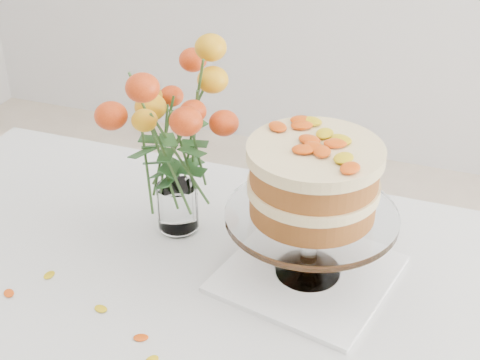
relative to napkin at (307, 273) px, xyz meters
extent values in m
cube|color=tan|center=(-0.20, -0.12, -0.03)|extent=(1.40, 0.90, 0.04)
cylinder|color=tan|center=(-0.82, 0.25, -0.41)|extent=(0.06, 0.06, 0.71)
cube|color=silver|center=(-0.20, -0.12, -0.01)|extent=(1.42, 0.92, 0.01)
cube|color=silver|center=(-0.20, 0.34, -0.11)|extent=(1.42, 0.01, 0.20)
cube|color=white|center=(0.00, 0.00, 0.00)|extent=(0.35, 0.35, 0.01)
cylinder|color=silver|center=(0.00, 0.00, 0.08)|extent=(0.03, 0.03, 0.10)
cylinder|color=silver|center=(0.00, 0.00, 0.13)|extent=(0.31, 0.31, 0.01)
cylinder|color=brown|center=(0.00, 0.00, 0.16)|extent=(0.28, 0.28, 0.04)
cylinder|color=#FFEBA4|center=(0.00, 0.00, 0.20)|extent=(0.29, 0.29, 0.02)
cylinder|color=brown|center=(0.00, 0.00, 0.23)|extent=(0.28, 0.28, 0.04)
cylinder|color=#FFEBA4|center=(0.00, 0.00, 0.26)|extent=(0.30, 0.30, 0.02)
cylinder|color=silver|center=(-0.29, 0.06, 0.00)|extent=(0.07, 0.07, 0.01)
cylinder|color=silver|center=(-0.29, 0.06, 0.05)|extent=(0.08, 0.08, 0.10)
ellipsoid|color=gold|center=(-0.32, -0.22, 0.00)|extent=(0.03, 0.02, 0.00)
ellipsoid|color=gold|center=(-0.22, -0.26, 0.00)|extent=(0.03, 0.02, 0.00)
ellipsoid|color=gold|center=(-0.46, -0.17, 0.00)|extent=(0.03, 0.02, 0.00)
ellipsoid|color=gold|center=(-0.50, -0.24, 0.00)|extent=(0.03, 0.02, 0.00)
camera|label=1|loc=(0.22, -0.98, 0.81)|focal=50.00mm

